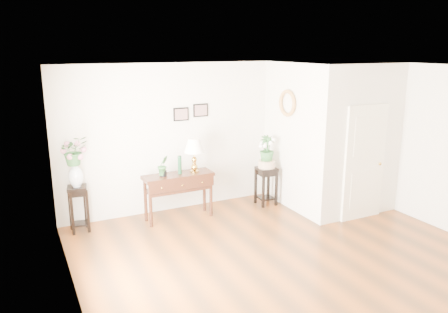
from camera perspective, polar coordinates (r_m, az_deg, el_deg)
floor at (r=6.77m, az=8.58°, el=-13.06°), size 6.00×5.50×0.02m
ceiling at (r=6.04m, az=9.57°, el=11.32°), size 6.00×5.50×0.02m
wall_back at (r=8.59m, az=-1.54°, el=2.87°), size 6.00×0.02×2.80m
wall_left at (r=5.21m, az=-19.23°, el=-5.48°), size 0.02×5.50×2.80m
wall_right at (r=8.32m, az=26.22°, el=1.04°), size 0.02×5.50×2.80m
partition at (r=8.88m, az=13.59°, el=2.86°), size 1.80×1.95×2.80m
door at (r=8.24m, az=17.86°, el=-0.80°), size 0.90×0.05×2.10m
art_print_left at (r=8.24m, az=-5.63°, el=5.51°), size 0.30×0.02×0.25m
art_print_right at (r=8.38m, az=-3.07°, el=6.05°), size 0.30×0.02×0.25m
wall_ornament at (r=8.32m, az=8.26°, el=6.90°), size 0.07×0.51×0.51m
console_table at (r=8.04m, az=-5.94°, el=-5.20°), size 1.28×0.44×0.85m
table_lamp at (r=7.93m, az=-3.93°, el=0.42°), size 0.42×0.42×0.63m
green_vase at (r=7.87m, az=-5.81°, el=-1.07°), size 0.08×0.08×0.34m
potted_plant at (r=7.77m, az=-7.97°, el=-1.28°), size 0.22×0.20×0.36m
plant_stand_a at (r=7.87m, az=-18.45°, el=-6.50°), size 0.36×0.36×0.80m
porcelain_vase at (r=7.68m, az=-18.81°, el=-2.12°), size 0.28×0.28×0.42m
lily_arrangement at (r=7.58m, az=-19.06°, el=0.93°), size 0.51×0.47×0.49m
plant_stand_b at (r=8.75m, az=5.50°, el=-3.86°), size 0.39×0.39×0.76m
ceramic_bowl at (r=8.62m, az=5.57°, el=-0.94°), size 0.43×0.43×0.15m
narcissus at (r=8.55m, az=5.62°, el=1.00°), size 0.30×0.30×0.52m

